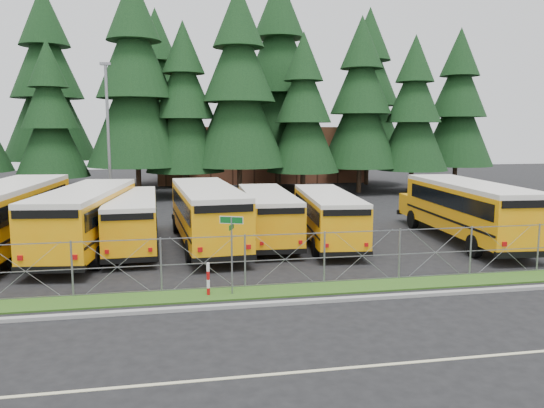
{
  "coord_description": "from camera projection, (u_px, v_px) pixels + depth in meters",
  "views": [
    {
      "loc": [
        -3.5,
        -19.67,
        5.78
      ],
      "look_at": [
        0.94,
        4.0,
        2.37
      ],
      "focal_mm": 35.0,
      "sensor_mm": 36.0,
      "label": 1
    }
  ],
  "objects": [
    {
      "name": "ground",
      "position": [
        267.0,
        279.0,
        20.6
      ],
      "size": [
        120.0,
        120.0,
        0.0
      ],
      "primitive_type": "plane",
      "color": "black",
      "rests_on": "ground"
    },
    {
      "name": "curb",
      "position": [
        284.0,
        303.0,
        17.57
      ],
      "size": [
        50.0,
        0.25,
        0.12
      ],
      "primitive_type": "cube",
      "color": "gray",
      "rests_on": "ground"
    },
    {
      "name": "grass_verge",
      "position": [
        276.0,
        291.0,
        18.94
      ],
      "size": [
        50.0,
        1.4,
        0.06
      ],
      "primitive_type": "cube",
      "color": "#204212",
      "rests_on": "ground"
    },
    {
      "name": "road_lane_line",
      "position": [
        325.0,
        370.0,
        12.81
      ],
      "size": [
        50.0,
        0.12,
        0.01
      ],
      "primitive_type": "cube",
      "color": "beige",
      "rests_on": "ground"
    },
    {
      "name": "chainlink_fence",
      "position": [
        272.0,
        260.0,
        19.48
      ],
      "size": [
        44.0,
        0.1,
        2.0
      ],
      "primitive_type": null,
      "color": "gray",
      "rests_on": "ground"
    },
    {
      "name": "brick_building",
      "position": [
        257.0,
        154.0,
        60.2
      ],
      "size": [
        22.0,
        10.0,
        6.0
      ],
      "primitive_type": "cube",
      "color": "brown",
      "rests_on": "ground"
    },
    {
      "name": "bus_1",
      "position": [
        13.0,
        217.0,
        25.21
      ],
      "size": [
        3.85,
        12.57,
        3.25
      ],
      "primitive_type": null,
      "rotation": [
        0.0,
        0.0,
        -0.08
      ],
      "color": "orange",
      "rests_on": "ground"
    },
    {
      "name": "bus_2",
      "position": [
        88.0,
        220.0,
        24.91
      ],
      "size": [
        4.22,
        11.89,
        3.05
      ],
      "primitive_type": null,
      "rotation": [
        0.0,
        0.0,
        -0.13
      ],
      "color": "orange",
      "rests_on": "ground"
    },
    {
      "name": "bus_3",
      "position": [
        133.0,
        222.0,
        25.82
      ],
      "size": [
        2.68,
        10.02,
        2.61
      ],
      "primitive_type": null,
      "rotation": [
        0.0,
        0.0,
        0.03
      ],
      "color": "orange",
      "rests_on": "ground"
    },
    {
      "name": "bus_4",
      "position": [
        206.0,
        216.0,
        26.27
      ],
      "size": [
        3.55,
        11.66,
        3.01
      ],
      "primitive_type": null,
      "rotation": [
        0.0,
        0.0,
        0.07
      ],
      "color": "orange",
      "rests_on": "ground"
    },
    {
      "name": "bus_5",
      "position": [
        267.0,
        216.0,
        27.37
      ],
      "size": [
        2.71,
        10.02,
        2.6
      ],
      "primitive_type": null,
      "rotation": [
        0.0,
        0.0,
        -0.04
      ],
      "color": "orange",
      "rests_on": "ground"
    },
    {
      "name": "bus_6",
      "position": [
        326.0,
        218.0,
        26.94
      ],
      "size": [
        3.3,
        10.14,
        2.61
      ],
      "primitive_type": null,
      "rotation": [
        0.0,
        0.0,
        -0.1
      ],
      "color": "orange",
      "rests_on": "ground"
    },
    {
      "name": "bus_east",
      "position": [
        465.0,
        212.0,
        27.31
      ],
      "size": [
        3.53,
        11.97,
        3.1
      ],
      "primitive_type": null,
      "rotation": [
        0.0,
        0.0,
        -0.06
      ],
      "color": "orange",
      "rests_on": "ground"
    },
    {
      "name": "street_sign",
      "position": [
        232.0,
        238.0,
        18.29
      ],
      "size": [
        0.78,
        0.52,
        2.81
      ],
      "color": "gray",
      "rests_on": "ground"
    },
    {
      "name": "striped_bollard",
      "position": [
        208.0,
        280.0,
        18.38
      ],
      "size": [
        0.11,
        0.11,
        1.2
      ],
      "primitive_type": "cylinder",
      "color": "#B20C0C",
      "rests_on": "ground"
    },
    {
      "name": "light_standard",
      "position": [
        108.0,
        133.0,
        35.58
      ],
      "size": [
        0.7,
        0.35,
        10.14
      ],
      "color": "gray",
      "rests_on": "ground"
    },
    {
      "name": "conifer_2",
      "position": [
        50.0,
        121.0,
        42.76
      ],
      "size": [
        5.83,
        5.83,
        12.9
      ],
      "primitive_type": null,
      "color": "black",
      "rests_on": "ground"
    },
    {
      "name": "conifer_3",
      "position": [
        135.0,
        88.0,
        43.75
      ],
      "size": [
        8.29,
        8.29,
        18.32
      ],
      "primitive_type": null,
      "color": "black",
      "rests_on": "ground"
    },
    {
      "name": "conifer_4",
      "position": [
        184.0,
        110.0,
        44.56
      ],
      "size": [
        6.65,
        6.65,
        14.7
      ],
      "primitive_type": null,
      "color": "black",
      "rests_on": "ground"
    },
    {
      "name": "conifer_5",
      "position": [
        239.0,
        92.0,
        44.61
      ],
      "size": [
        8.03,
        8.03,
        17.76
      ],
      "primitive_type": null,
      "color": "black",
      "rests_on": "ground"
    },
    {
      "name": "conifer_6",
      "position": [
        303.0,
        115.0,
        45.78
      ],
      "size": [
        6.34,
        6.34,
        14.01
      ],
      "primitive_type": null,
      "color": "black",
      "rests_on": "ground"
    },
    {
      "name": "conifer_7",
      "position": [
        361.0,
        105.0,
        47.72
      ],
      "size": [
        7.13,
        7.13,
        15.77
      ],
      "primitive_type": null,
      "color": "black",
      "rests_on": "ground"
    },
    {
      "name": "conifer_8",
      "position": [
        414.0,
        115.0,
        47.68
      ],
      "size": [
        6.38,
        6.38,
        14.1
      ],
      "primitive_type": null,
      "color": "black",
      "rests_on": "ground"
    },
    {
      "name": "conifer_9",
      "position": [
        458.0,
        109.0,
        50.95
      ],
      "size": [
        6.92,
        6.92,
        15.31
      ],
      "primitive_type": null,
      "color": "black",
      "rests_on": "ground"
    },
    {
      "name": "conifer_10",
      "position": [
        47.0,
        89.0,
        50.42
      ],
      "size": [
        8.68,
        8.68,
        19.2
      ],
      "primitive_type": null,
      "color": "black",
      "rests_on": "ground"
    },
    {
      "name": "conifer_11",
      "position": [
        157.0,
        98.0,
        53.26
      ],
      "size": [
        7.99,
        7.99,
        17.67
      ],
      "primitive_type": null,
      "color": "black",
      "rests_on": "ground"
    },
    {
      "name": "conifer_12",
      "position": [
        279.0,
        83.0,
        49.93
      ],
      "size": [
        9.08,
        9.08,
        20.09
      ],
      "primitive_type": null,
      "color": "black",
      "rests_on": "ground"
    },
    {
      "name": "conifer_13",
      "position": [
        368.0,
        97.0,
        54.59
      ],
      "size": [
        8.15,
        8.15,
        18.01
      ],
      "primitive_type": null,
      "color": "black",
      "rests_on": "ground"
    }
  ]
}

